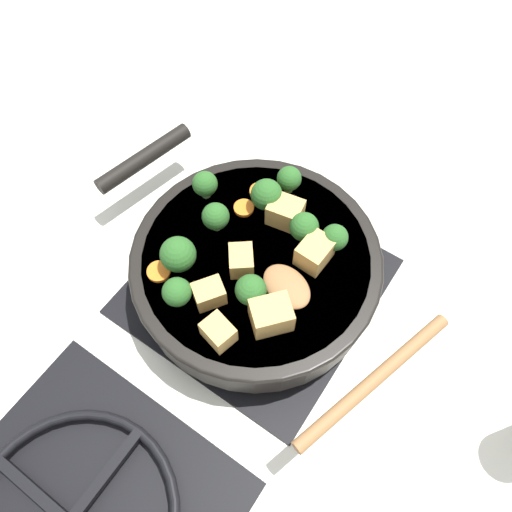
{
  "coord_description": "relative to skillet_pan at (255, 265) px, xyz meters",
  "views": [
    {
      "loc": [
        -0.18,
        0.26,
        0.64
      ],
      "look_at": [
        0.0,
        0.0,
        0.09
      ],
      "focal_mm": 35.0,
      "sensor_mm": 36.0,
      "label": 1
    }
  ],
  "objects": [
    {
      "name": "tofu_cube_west_chunk",
      "position": [
        -0.0,
        -0.07,
        0.04
      ],
      "size": [
        0.05,
        0.04,
        0.03
      ],
      "primitive_type": "cube",
      "rotation": [
        0.0,
        0.0,
        0.18
      ],
      "color": "tan",
      "rests_on": "skillet_pan"
    },
    {
      "name": "broccoli_floret_north_edge",
      "position": [
        0.07,
        -0.01,
        0.05
      ],
      "size": [
        0.04,
        0.04,
        0.04
      ],
      "color": "#709956",
      "rests_on": "skillet_pan"
    },
    {
      "name": "front_burner_grate",
      "position": [
        -0.0,
        0.0,
        -0.05
      ],
      "size": [
        0.31,
        0.31,
        0.03
      ],
      "color": "black",
      "rests_on": "ground_plane"
    },
    {
      "name": "broccoli_floret_south_cluster",
      "position": [
        -0.08,
        -0.06,
        0.05
      ],
      "size": [
        0.03,
        0.03,
        0.04
      ],
      "color": "#709956",
      "rests_on": "skillet_pan"
    },
    {
      "name": "broccoli_floret_east_rim",
      "position": [
        0.04,
        0.1,
        0.05
      ],
      "size": [
        0.04,
        0.04,
        0.04
      ],
      "color": "#709956",
      "rests_on": "skillet_pan"
    },
    {
      "name": "tofu_cube_front_piece",
      "position": [
        0.01,
        0.08,
        0.04
      ],
      "size": [
        0.04,
        0.05,
        0.03
      ],
      "primitive_type": "cube",
      "rotation": [
        0.0,
        0.0,
        4.12
      ],
      "color": "tan",
      "rests_on": "skillet_pan"
    },
    {
      "name": "carrot_slice_near_center",
      "position": [
        0.08,
        0.09,
        0.03
      ],
      "size": [
        0.03,
        0.03,
        0.01
      ],
      "primitive_type": "cylinder",
      "color": "orange",
      "rests_on": "skillet_pan"
    },
    {
      "name": "skillet_pan",
      "position": [
        0.0,
        0.0,
        0.0
      ],
      "size": [
        0.42,
        0.33,
        0.06
      ],
      "color": "black",
      "rests_on": "front_burner_grate"
    },
    {
      "name": "tofu_cube_back_piece",
      "position": [
        -0.06,
        -0.04,
        0.04
      ],
      "size": [
        0.04,
        0.05,
        0.03
      ],
      "primitive_type": "cube",
      "rotation": [
        0.0,
        0.0,
        4.66
      ],
      "color": "tan",
      "rests_on": "skillet_pan"
    },
    {
      "name": "broccoli_floret_tall_stem",
      "position": [
        0.02,
        -0.11,
        0.05
      ],
      "size": [
        0.03,
        0.03,
        0.04
      ],
      "color": "#709956",
      "rests_on": "skillet_pan"
    },
    {
      "name": "tofu_cube_east_chunk",
      "position": [
        -0.07,
        0.06,
        0.05
      ],
      "size": [
        0.06,
        0.06,
        0.04
      ],
      "primitive_type": "cube",
      "rotation": [
        0.0,
        0.0,
        0.86
      ],
      "color": "tan",
      "rests_on": "skillet_pan"
    },
    {
      "name": "broccoli_floret_mid_floret",
      "position": [
        -0.04,
        -0.06,
        0.05
      ],
      "size": [
        0.04,
        0.04,
        0.04
      ],
      "color": "#709956",
      "rests_on": "skillet_pan"
    },
    {
      "name": "broccoli_floret_center_top",
      "position": [
        0.11,
        -0.04,
        0.05
      ],
      "size": [
        0.03,
        0.03,
        0.04
      ],
      "color": "#709956",
      "rests_on": "skillet_pan"
    },
    {
      "name": "broccoli_floret_near_spoon",
      "position": [
        0.03,
        -0.07,
        0.05
      ],
      "size": [
        0.04,
        0.04,
        0.05
      ],
      "color": "#709956",
      "rests_on": "skillet_pan"
    },
    {
      "name": "tofu_cube_center_large",
      "position": [
        0.0,
        0.02,
        0.04
      ],
      "size": [
        0.05,
        0.05,
        0.03
      ],
      "primitive_type": "cube",
      "rotation": [
        0.0,
        0.0,
        2.23
      ],
      "color": "tan",
      "rests_on": "skillet_pan"
    },
    {
      "name": "broccoli_floret_west_rim",
      "position": [
        0.07,
        0.07,
        0.05
      ],
      "size": [
        0.04,
        0.04,
        0.05
      ],
      "color": "#709956",
      "rests_on": "skillet_pan"
    },
    {
      "name": "tofu_cube_near_handle",
      "position": [
        -0.03,
        0.11,
        0.04
      ],
      "size": [
        0.04,
        0.04,
        0.03
      ],
      "primitive_type": "cube",
      "rotation": [
        0.0,
        0.0,
        2.9
      ],
      "color": "tan",
      "rests_on": "skillet_pan"
    },
    {
      "name": "carrot_slice_edge_slice",
      "position": [
        0.05,
        -0.05,
        0.03
      ],
      "size": [
        0.03,
        0.03,
        0.01
      ],
      "primitive_type": "cylinder",
      "color": "orange",
      "rests_on": "skillet_pan"
    },
    {
      "name": "ground_plane",
      "position": [
        -0.0,
        0.0,
        -0.06
      ],
      "size": [
        2.4,
        2.4,
        0.0
      ],
      "primitive_type": "plane",
      "color": "silver"
    },
    {
      "name": "wooden_spoon",
      "position": [
        -0.14,
        0.04,
        0.03
      ],
      "size": [
        0.22,
        0.22,
        0.02
      ],
      "color": "olive",
      "rests_on": "skillet_pan"
    },
    {
      "name": "carrot_slice_orange_thin",
      "position": [
        0.05,
        -0.09,
        0.03
      ],
      "size": [
        0.03,
        0.03,
        0.01
      ],
      "primitive_type": "cylinder",
      "color": "orange",
      "rests_on": "skillet_pan"
    },
    {
      "name": "broccoli_floret_small_inner",
      "position": [
        -0.03,
        0.05,
        0.05
      ],
      "size": [
        0.04,
        0.04,
        0.04
      ],
      "color": "#709956",
      "rests_on": "skillet_pan"
    }
  ]
}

